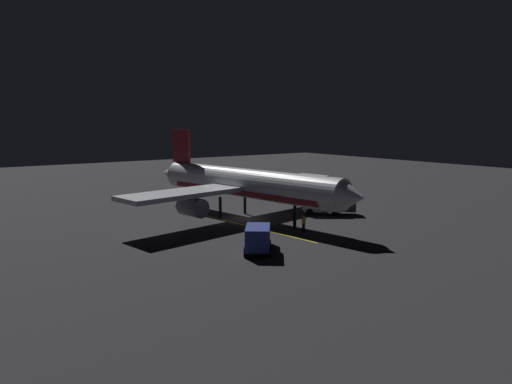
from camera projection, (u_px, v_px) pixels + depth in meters
ground_plane at (246, 220)px, 56.18m from camera, size 180.00×180.00×0.20m
apron_guide_stripe at (251, 227)px, 51.76m from camera, size 2.38×18.94×0.01m
airliner at (243, 184)px, 55.95m from camera, size 31.27×33.70×10.57m
baggage_truck at (258, 238)px, 41.82m from camera, size 5.02×5.57×2.39m
catering_truck at (327, 204)px, 58.70m from camera, size 6.37×5.52×2.42m
ground_crew_worker at (304, 224)px, 49.30m from camera, size 0.40×0.40×1.74m
traffic_cone_near_left at (258, 243)px, 43.91m from camera, size 0.50×0.50×0.55m
traffic_cone_near_right at (289, 217)px, 56.17m from camera, size 0.50×0.50×0.55m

